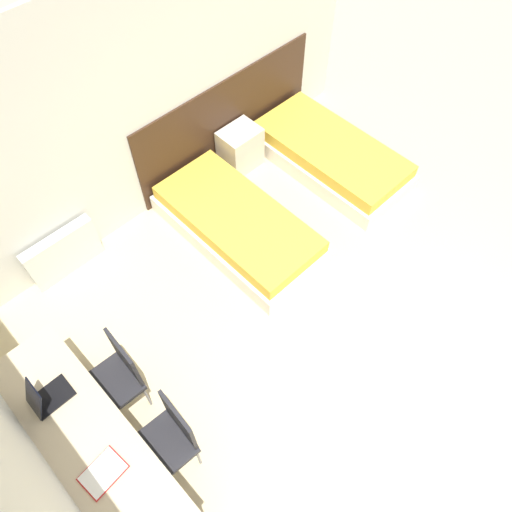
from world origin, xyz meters
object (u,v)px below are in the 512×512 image
at_px(chair_near_laptop, 116,376).
at_px(bed_near_door, 331,156).
at_px(nightstand, 240,148).
at_px(bed_near_window, 238,225).
at_px(chair_near_notebook, 168,438).
at_px(laptop, 46,398).

bearing_deg(chair_near_laptop, bed_near_door, 13.61).
bearing_deg(nightstand, bed_near_door, -45.65).
xyz_separation_m(bed_near_window, bed_near_door, (1.58, 0.00, 0.00)).
bearing_deg(bed_near_door, bed_near_window, 180.00).
height_order(nightstand, chair_near_notebook, chair_near_notebook).
xyz_separation_m(nightstand, chair_near_notebook, (-2.82, -2.20, 0.26)).
height_order(bed_near_door, chair_near_notebook, chair_near_notebook).
bearing_deg(bed_near_window, nightstand, 45.65).
height_order(bed_near_window, bed_near_door, same).
xyz_separation_m(bed_near_door, chair_near_laptop, (-3.60, -0.68, 0.35)).
bearing_deg(chair_near_laptop, nightstand, 30.77).
relative_size(bed_near_window, nightstand, 3.61).
distance_m(bed_near_window, laptop, 2.67).
bearing_deg(chair_near_notebook, chair_near_laptop, 93.45).
bearing_deg(chair_near_laptop, bed_near_window, 21.50).
xyz_separation_m(nightstand, chair_near_laptop, (-2.82, -1.49, 0.26)).
distance_m(bed_near_door, chair_near_laptop, 3.69).
xyz_separation_m(bed_near_window, laptop, (-2.53, -0.58, 0.63)).
height_order(nightstand, laptop, laptop).
relative_size(bed_near_window, bed_near_door, 1.00).
xyz_separation_m(chair_near_laptop, laptop, (-0.51, 0.10, 0.28)).
relative_size(bed_near_window, chair_near_notebook, 2.04).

